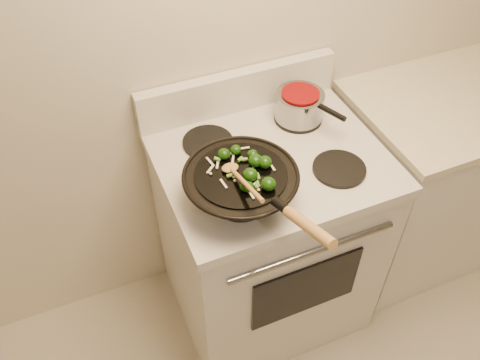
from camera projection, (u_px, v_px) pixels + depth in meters
name	position (u px, v px, depth m)	size (l,w,h in m)	color
stove	(266.00, 237.00, 2.08)	(0.78, 0.67, 1.08)	silver
counter_unit	(428.00, 179.00, 2.34)	(0.79, 0.62, 0.91)	white
wok	(242.00, 186.00, 1.56)	(0.36, 0.59, 0.23)	black
stirfry	(252.00, 169.00, 1.52)	(0.20, 0.22, 0.04)	#113508
wooden_spoon	(239.00, 177.00, 1.48)	(0.05, 0.24, 0.08)	#AC7E44
saucepan	(300.00, 105.00, 1.86)	(0.18, 0.28, 0.11)	gray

